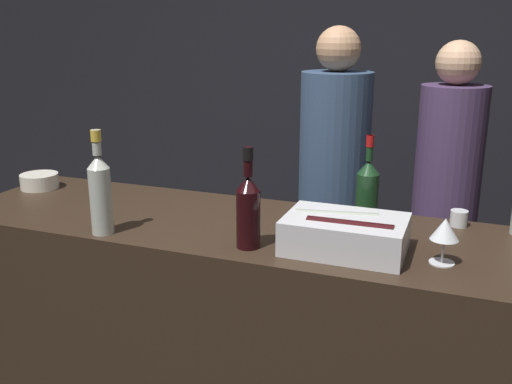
% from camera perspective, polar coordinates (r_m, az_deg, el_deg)
% --- Properties ---
extents(wall_back_chalkboard, '(6.40, 0.06, 2.80)m').
position_cam_1_polar(wall_back_chalkboard, '(3.89, 10.22, 10.47)').
color(wall_back_chalkboard, black).
rests_on(wall_back_chalkboard, ground_plane).
extents(bar_counter, '(2.41, 0.67, 1.06)m').
position_cam_1_polar(bar_counter, '(2.36, -0.30, -15.59)').
color(bar_counter, '#2D2116').
rests_on(bar_counter, ground_plane).
extents(ice_bin_with_bottles, '(0.39, 0.26, 0.12)m').
position_cam_1_polar(ice_bin_with_bottles, '(1.89, 8.86, -4.06)').
color(ice_bin_with_bottles, silver).
rests_on(ice_bin_with_bottles, bar_counter).
extents(bowl_white, '(0.17, 0.17, 0.07)m').
position_cam_1_polar(bowl_white, '(2.78, -20.84, 1.07)').
color(bowl_white, silver).
rests_on(bowl_white, bar_counter).
extents(wine_glass, '(0.09, 0.09, 0.15)m').
position_cam_1_polar(wine_glass, '(1.85, 18.36, -3.70)').
color(wine_glass, silver).
rests_on(wine_glass, bar_counter).
extents(candle_votive, '(0.06, 0.06, 0.06)m').
position_cam_1_polar(candle_votive, '(2.24, 19.62, -2.49)').
color(candle_votive, silver).
rests_on(candle_votive, bar_counter).
extents(rose_wine_bottle, '(0.08, 0.08, 0.37)m').
position_cam_1_polar(rose_wine_bottle, '(2.07, -15.32, 0.11)').
color(rose_wine_bottle, '#B2B7AD').
rests_on(rose_wine_bottle, bar_counter).
extents(red_wine_bottle_black_foil, '(0.08, 0.08, 0.34)m').
position_cam_1_polar(red_wine_bottle_black_foil, '(1.88, -0.78, -1.62)').
color(red_wine_bottle_black_foil, black).
rests_on(red_wine_bottle_black_foil, bar_counter).
extents(red_wine_bottle_burgundy, '(0.08, 0.08, 0.34)m').
position_cam_1_polar(red_wine_bottle_burgundy, '(2.14, 11.07, 0.17)').
color(red_wine_bottle_burgundy, '#143319').
rests_on(red_wine_bottle_burgundy, bar_counter).
extents(person_in_hoodie, '(0.32, 0.32, 1.71)m').
position_cam_1_polar(person_in_hoodie, '(3.02, 18.43, -0.15)').
color(person_in_hoodie, black).
rests_on(person_in_hoodie, ground_plane).
extents(person_blond_tee, '(0.34, 0.34, 1.78)m').
position_cam_1_polar(person_blond_tee, '(2.86, 7.71, 0.39)').
color(person_blond_tee, black).
rests_on(person_blond_tee, ground_plane).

